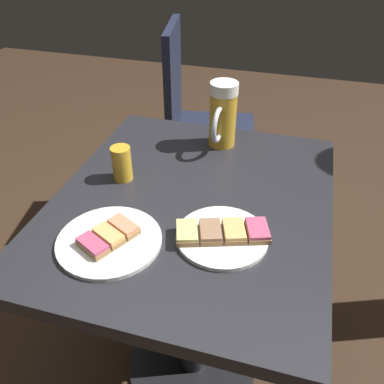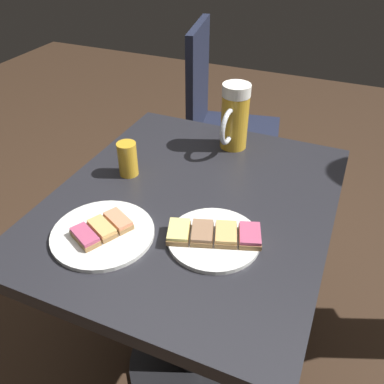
{
  "view_description": "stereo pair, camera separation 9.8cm",
  "coord_description": "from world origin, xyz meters",
  "px_view_note": "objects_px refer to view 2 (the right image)",
  "views": [
    {
      "loc": [
        -0.22,
        0.76,
        1.33
      ],
      "look_at": [
        0.0,
        0.0,
        0.75
      ],
      "focal_mm": 37.8,
      "sensor_mm": 36.0,
      "label": 1
    },
    {
      "loc": [
        -0.31,
        0.73,
        1.33
      ],
      "look_at": [
        0.0,
        0.0,
        0.75
      ],
      "focal_mm": 37.8,
      "sensor_mm": 36.0,
      "label": 2
    }
  ],
  "objects_px": {
    "plate_far": "(214,237)",
    "cafe_chair": "(220,120)",
    "beer_mug": "(234,118)",
    "plate_near": "(103,232)",
    "beer_glass_small": "(128,159)"
  },
  "relations": [
    {
      "from": "plate_far",
      "to": "cafe_chair",
      "type": "distance_m",
      "value": 1.0
    },
    {
      "from": "beer_mug",
      "to": "cafe_chair",
      "type": "bearing_deg",
      "value": -67.25
    },
    {
      "from": "beer_mug",
      "to": "plate_far",
      "type": "bearing_deg",
      "value": 102.98
    },
    {
      "from": "beer_mug",
      "to": "cafe_chair",
      "type": "distance_m",
      "value": 0.64
    },
    {
      "from": "plate_near",
      "to": "beer_glass_small",
      "type": "distance_m",
      "value": 0.25
    },
    {
      "from": "beer_glass_small",
      "to": "plate_far",
      "type": "bearing_deg",
      "value": 152.7
    },
    {
      "from": "plate_near",
      "to": "beer_glass_small",
      "type": "height_order",
      "value": "beer_glass_small"
    },
    {
      "from": "cafe_chair",
      "to": "plate_near",
      "type": "bearing_deg",
      "value": -6.31
    },
    {
      "from": "plate_far",
      "to": "beer_mug",
      "type": "xyz_separation_m",
      "value": [
        0.09,
        -0.4,
        0.08
      ]
    },
    {
      "from": "plate_far",
      "to": "beer_glass_small",
      "type": "bearing_deg",
      "value": -27.3
    },
    {
      "from": "plate_far",
      "to": "beer_mug",
      "type": "bearing_deg",
      "value": -77.02
    },
    {
      "from": "plate_far",
      "to": "beer_glass_small",
      "type": "relative_size",
      "value": 2.29
    },
    {
      "from": "plate_near",
      "to": "beer_mug",
      "type": "bearing_deg",
      "value": -105.91
    },
    {
      "from": "plate_far",
      "to": "beer_glass_small",
      "type": "distance_m",
      "value": 0.34
    },
    {
      "from": "plate_near",
      "to": "cafe_chair",
      "type": "bearing_deg",
      "value": -85.31
    }
  ]
}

